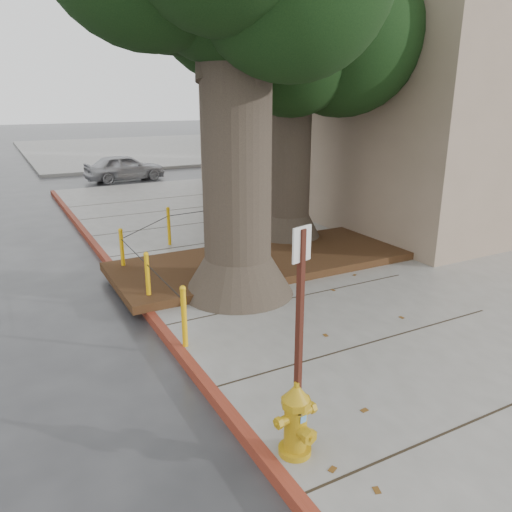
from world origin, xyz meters
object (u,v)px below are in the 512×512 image
at_px(fire_hydrant, 296,420).
at_px(car_silver, 125,167).
at_px(signpost, 299,332).
at_px(car_red, 299,151).

height_order(fire_hydrant, car_silver, car_silver).
bearing_deg(car_silver, signpost, 167.20).
distance_m(signpost, car_red, 25.37).
bearing_deg(car_red, signpost, 152.14).
relative_size(signpost, car_red, 0.72).
relative_size(fire_hydrant, car_red, 0.25).
distance_m(car_silver, car_red, 11.03).
bearing_deg(fire_hydrant, car_silver, 73.29).
bearing_deg(signpost, fire_hydrant, -149.46).
xyz_separation_m(fire_hydrant, car_silver, (3.03, 18.89, 0.04)).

